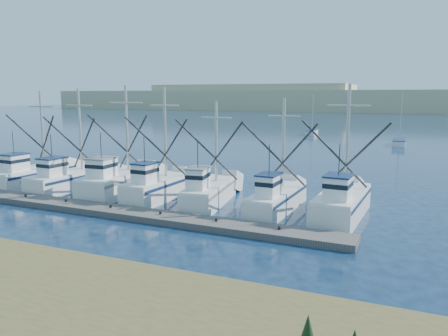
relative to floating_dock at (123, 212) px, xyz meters
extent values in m
plane|color=#0C1C36|center=(10.18, -5.22, -0.21)|extent=(500.00, 500.00, 0.00)
cube|color=#5E5954|center=(0.00, 0.00, 0.00)|extent=(30.82, 2.64, 0.41)
cube|color=tan|center=(10.18, 204.78, 4.79)|extent=(360.00, 60.00, 10.00)
cube|color=white|center=(-13.35, 5.20, 0.55)|extent=(2.90, 7.85, 1.50)
cube|color=white|center=(-13.35, 3.21, 2.05)|extent=(1.57, 1.95, 1.50)
cylinder|color=#B7B2A8|center=(-13.35, 6.52, 4.73)|extent=(0.22, 0.22, 6.87)
cube|color=white|center=(-9.24, 5.40, 0.49)|extent=(3.14, 8.32, 1.39)
cube|color=white|center=(-9.24, 3.32, 1.94)|extent=(1.62, 2.09, 1.50)
cylinder|color=#B7B2A8|center=(-9.24, 6.80, 4.77)|extent=(0.22, 0.22, 7.17)
cube|color=white|center=(-4.22, 5.35, 0.63)|extent=(3.29, 8.19, 1.67)
cube|color=white|center=(-4.22, 3.29, 2.21)|extent=(1.76, 2.05, 1.50)
cylinder|color=#B7B2A8|center=(-4.22, 6.72, 5.05)|extent=(0.22, 0.22, 7.17)
cube|color=white|center=(-0.13, 4.82, 0.58)|extent=(2.58, 7.08, 1.57)
cube|color=white|center=(-0.13, 3.03, 2.11)|extent=(1.40, 1.76, 1.50)
cylinder|color=#B7B2A8|center=(-0.13, 6.01, 4.91)|extent=(0.22, 0.22, 7.09)
cube|color=white|center=(4.16, 5.00, 0.54)|extent=(3.12, 7.56, 1.48)
cube|color=white|center=(4.16, 3.12, 2.03)|extent=(1.49, 1.94, 1.50)
cylinder|color=#B7B2A8|center=(4.16, 6.25, 4.33)|extent=(0.22, 0.22, 6.10)
cube|color=white|center=(9.27, 5.24, 0.49)|extent=(2.45, 7.92, 1.39)
cube|color=white|center=(9.27, 3.24, 1.93)|extent=(1.30, 1.96, 1.50)
cylinder|color=#B7B2A8|center=(9.27, 6.58, 4.41)|extent=(0.22, 0.22, 6.46)
cube|color=white|center=(13.71, 5.19, 0.61)|extent=(3.01, 7.87, 1.62)
cube|color=white|center=(13.71, 3.21, 2.17)|extent=(1.59, 1.97, 1.50)
cylinder|color=#B7B2A8|center=(13.71, 6.52, 5.00)|extent=(0.22, 0.22, 7.16)
cube|color=white|center=(16.12, 51.52, 0.24)|extent=(1.88, 6.43, 0.90)
cylinder|color=#B7B2A8|center=(16.12, 51.82, 4.29)|extent=(0.12, 0.12, 7.20)
cube|color=white|center=(-0.83, 65.10, 0.24)|extent=(2.18, 6.11, 0.90)
cylinder|color=#B7B2A8|center=(-0.83, 65.40, 4.29)|extent=(0.12, 0.12, 7.20)
camera|label=1|loc=(17.52, -23.62, 7.88)|focal=35.00mm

